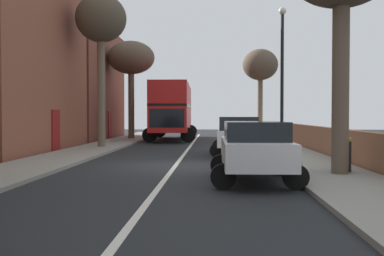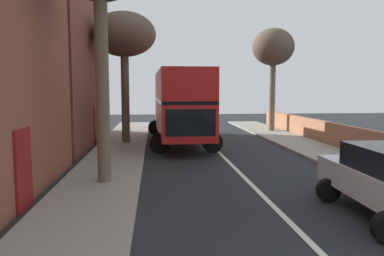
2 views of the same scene
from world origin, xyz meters
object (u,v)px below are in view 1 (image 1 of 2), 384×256
at_px(street_tree_left_2, 101,22).
at_px(lamppost_right, 282,69).
at_px(parked_car_white_right_2, 238,134).
at_px(double_decker_bus, 172,108).
at_px(street_tree_right_3, 260,66).
at_px(parked_car_white_right_0, 255,148).
at_px(street_tree_left_0, 131,59).
at_px(litter_bin_right, 342,154).

height_order(street_tree_left_2, lamppost_right, street_tree_left_2).
bearing_deg(lamppost_right, parked_car_white_right_2, 150.44).
distance_m(double_decker_bus, street_tree_right_3, 9.12).
xyz_separation_m(double_decker_bus, parked_car_white_right_2, (4.20, -13.33, -1.37)).
xyz_separation_m(parked_car_white_right_0, parked_car_white_right_2, (-0.00, 8.34, 0.04)).
relative_size(parked_car_white_right_0, lamppost_right, 0.68).
xyz_separation_m(parked_car_white_right_0, lamppost_right, (1.80, 7.32, 2.86)).
distance_m(street_tree_left_0, lamppost_right, 16.84).
height_order(double_decker_bus, street_tree_right_3, street_tree_right_3).
bearing_deg(lamppost_right, street_tree_right_3, 87.13).
relative_size(double_decker_bus, parked_car_white_right_0, 2.52).
relative_size(lamppost_right, litter_bin_right, 6.17).
relative_size(parked_car_white_right_2, street_tree_left_2, 0.55).
distance_m(parked_car_white_right_2, street_tree_right_3, 18.90).
height_order(street_tree_right_3, litter_bin_right, street_tree_right_3).
relative_size(parked_car_white_right_2, street_tree_right_3, 0.63).
bearing_deg(street_tree_right_3, lamppost_right, -92.87).
bearing_deg(street_tree_left_2, street_tree_right_3, 54.49).
relative_size(double_decker_bus, street_tree_right_3, 1.50).
relative_size(street_tree_left_0, street_tree_left_2, 0.87).
bearing_deg(street_tree_left_0, parked_car_white_right_2, -60.94).
xyz_separation_m(street_tree_right_3, litter_bin_right, (0.04, -24.80, -5.28)).
bearing_deg(lamppost_right, litter_bin_right, -80.11).
height_order(double_decker_bus, parked_car_white_right_0, double_decker_bus).
relative_size(street_tree_right_3, litter_bin_right, 7.08).
bearing_deg(parked_car_white_right_0, lamppost_right, 76.19).
bearing_deg(lamppost_right, street_tree_left_0, 122.76).
bearing_deg(parked_car_white_right_2, litter_bin_right, -67.49).
bearing_deg(lamppost_right, parked_car_white_right_0, -103.81).
relative_size(street_tree_left_0, litter_bin_right, 7.02).
height_order(parked_car_white_right_2, street_tree_right_3, street_tree_right_3).
bearing_deg(litter_bin_right, lamppost_right, 99.89).
bearing_deg(street_tree_right_3, litter_bin_right, -89.90).
distance_m(parked_car_white_right_2, litter_bin_right, 7.33).
height_order(street_tree_left_0, street_tree_left_2, street_tree_left_2).
relative_size(street_tree_left_2, litter_bin_right, 8.08).
bearing_deg(street_tree_left_2, litter_bin_right, -46.95).
relative_size(street_tree_right_3, lamppost_right, 1.15).
height_order(parked_car_white_right_2, street_tree_left_0, street_tree_left_0).
height_order(parked_car_white_right_2, lamppost_right, lamppost_right).
distance_m(double_decker_bus, lamppost_right, 15.62).
bearing_deg(parked_car_white_right_2, lamppost_right, -29.56).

